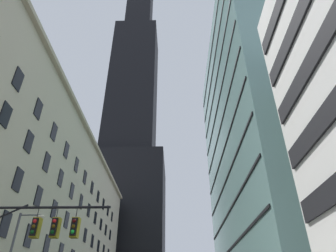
% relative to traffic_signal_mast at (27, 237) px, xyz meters
% --- Properties ---
extents(station_building, '(14.25, 73.00, 29.09)m').
position_rel_traffic_signal_mast_xyz_m(station_building, '(-14.19, 28.01, 9.59)').
color(station_building, '#BCAF93').
rests_on(station_building, ground).
extents(dark_skyscraper, '(27.10, 27.10, 221.04)m').
position_rel_traffic_signal_mast_xyz_m(dark_skyscraper, '(-9.17, 82.62, 62.62)').
color(dark_skyscraper, black).
rests_on(dark_skyscraper, ground).
extents(glass_office_midrise, '(16.84, 33.39, 43.36)m').
position_rel_traffic_signal_mast_xyz_m(glass_office_midrise, '(22.97, 20.94, 16.75)').
color(glass_office_midrise, gray).
rests_on(glass_office_midrise, ground).
extents(traffic_signal_mast, '(7.89, 0.63, 6.59)m').
position_rel_traffic_signal_mast_xyz_m(traffic_signal_mast, '(0.00, 0.00, 0.00)').
color(traffic_signal_mast, black).
rests_on(traffic_signal_mast, sidewalk_left).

